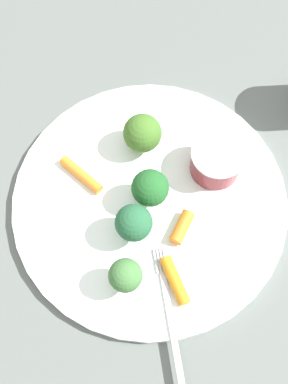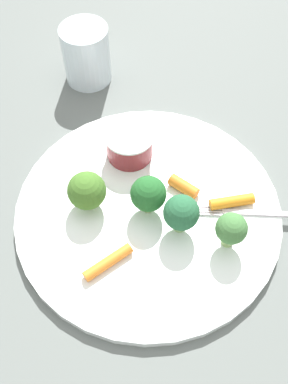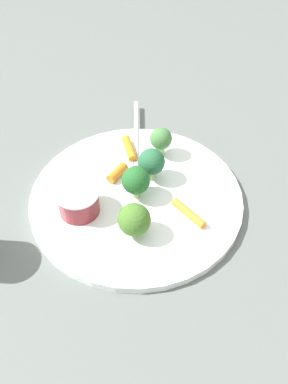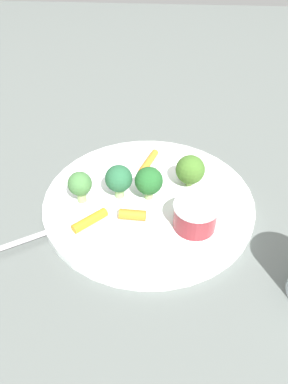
{
  "view_description": "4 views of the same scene",
  "coord_description": "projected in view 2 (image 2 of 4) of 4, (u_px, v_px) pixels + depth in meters",
  "views": [
    {
      "loc": [
        0.2,
        0.08,
        0.52
      ],
      "look_at": [
        0.0,
        -0.01,
        0.03
      ],
      "focal_mm": 45.68,
      "sensor_mm": 36.0,
      "label": 1
    },
    {
      "loc": [
        0.15,
        -0.23,
        0.46
      ],
      "look_at": [
        -0.01,
        0.01,
        0.02
      ],
      "focal_mm": 42.1,
      "sensor_mm": 36.0,
      "label": 2
    },
    {
      "loc": [
        -0.36,
        -0.24,
        0.48
      ],
      "look_at": [
        -0.0,
        -0.01,
        0.03
      ],
      "focal_mm": 40.74,
      "sensor_mm": 36.0,
      "label": 3
    },
    {
      "loc": [
        -0.02,
        0.4,
        0.37
      ],
      "look_at": [
        0.01,
        0.0,
        0.02
      ],
      "focal_mm": 33.65,
      "sensor_mm": 36.0,
      "label": 4
    }
  ],
  "objects": [
    {
      "name": "carrot_stick_2",
      "position": [
        232.0,
        202.0,
        0.53
      ],
      "size": [
        0.05,
        0.05,
        0.01
      ],
      "primitive_type": "cylinder",
      "rotation": [
        1.57,
        0.0,
        5.51
      ],
      "color": "orange",
      "rests_on": "plate"
    },
    {
      "name": "carrot_stick_0",
      "position": [
        108.0,
        262.0,
        0.48
      ],
      "size": [
        0.03,
        0.06,
        0.01
      ],
      "primitive_type": "cylinder",
      "rotation": [
        1.57,
        0.0,
        5.97
      ],
      "color": "orange",
      "rests_on": "plate"
    },
    {
      "name": "broccoli_floret_0",
      "position": [
        180.0,
        215.0,
        0.49
      ],
      "size": [
        0.04,
        0.04,
        0.05
      ],
      "color": "#93BC74",
      "rests_on": "plate"
    },
    {
      "name": "broccoli_floret_3",
      "position": [
        146.0,
        194.0,
        0.5
      ],
      "size": [
        0.04,
        0.04,
        0.05
      ],
      "color": "#93B36D",
      "rests_on": "plate"
    },
    {
      "name": "plate",
      "position": [
        148.0,
        211.0,
        0.53
      ],
      "size": [
        0.31,
        0.31,
        0.01
      ],
      "primitive_type": "cylinder",
      "color": "white",
      "rests_on": "ground_plane"
    },
    {
      "name": "fork",
      "position": [
        270.0,
        214.0,
        0.52
      ],
      "size": [
        0.15,
        0.1,
        0.0
      ],
      "color": "#C3B9C1",
      "rests_on": "plate"
    },
    {
      "name": "broccoli_floret_2",
      "position": [
        231.0,
        229.0,
        0.48
      ],
      "size": [
        0.03,
        0.03,
        0.05
      ],
      "color": "#90B468",
      "rests_on": "plate"
    },
    {
      "name": "broccoli_floret_1",
      "position": [
        87.0,
        191.0,
        0.51
      ],
      "size": [
        0.04,
        0.04,
        0.05
      ],
      "color": "#8BB559",
      "rests_on": "plate"
    },
    {
      "name": "ground_plane",
      "position": [
        148.0,
        214.0,
        0.54
      ],
      "size": [
        2.4,
        2.4,
        0.0
      ],
      "primitive_type": "plane",
      "color": "#5A605D"
    },
    {
      "name": "sauce_cup",
      "position": [
        130.0,
        144.0,
        0.56
      ],
      "size": [
        0.06,
        0.06,
        0.04
      ],
      "color": "maroon",
      "rests_on": "plate"
    },
    {
      "name": "carrot_stick_1",
      "position": [
        184.0,
        186.0,
        0.54
      ],
      "size": [
        0.04,
        0.02,
        0.01
      ],
      "primitive_type": "cylinder",
      "rotation": [
        1.57,
        0.0,
        1.53
      ],
      "color": "orange",
      "rests_on": "plate"
    },
    {
      "name": "drinking_glass",
      "position": [
        86.0,
        54.0,
        0.63
      ],
      "size": [
        0.07,
        0.07,
        0.08
      ],
      "primitive_type": "cylinder",
      "color": "silver",
      "rests_on": "ground_plane"
    }
  ]
}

